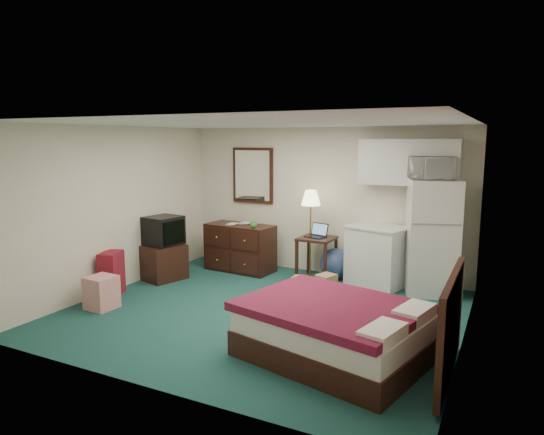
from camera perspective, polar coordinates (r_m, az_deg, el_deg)
The scene contains 25 objects.
floor at distance 6.63m, azimuth -1.13°, elevation -11.07°, with size 5.00×4.50×0.01m, color #0D3C35.
ceiling at distance 6.23m, azimuth -1.20°, elevation 11.06°, with size 5.00×4.50×0.01m, color beige.
walls at distance 6.31m, azimuth -1.16°, elevation -0.36°, with size 5.01×4.51×2.50m.
mirror at distance 8.84m, azimuth -2.26°, elevation 4.98°, with size 0.80×0.06×1.00m, color white, non-canonical shape.
upper_cabinets at distance 7.73m, azimuth 15.82°, elevation 6.27°, with size 1.50×0.35×0.70m, color silver, non-canonical shape.
headboard at distance 5.00m, azimuth 20.28°, elevation -11.85°, with size 0.06×1.56×1.00m, color black, non-canonical shape.
dresser at distance 8.57m, azimuth -3.77°, elevation -3.54°, with size 1.21×0.55×0.82m, color black, non-canonical shape.
floor_lamp at distance 8.08m, azimuth 4.54°, elevation -1.98°, with size 0.32×0.32×1.47m, color #BA903B, non-canonical shape.
desk at distance 8.08m, azimuth 5.26°, elevation -4.78°, with size 0.56×0.56×0.70m, color black, non-canonical shape.
exercise_ball at distance 8.15m, azimuth 7.43°, elevation -5.40°, with size 0.51×0.51×0.51m, color #34487E.
kitchen_counter at distance 7.86m, azimuth 12.30°, elevation -4.53°, with size 0.84×0.64×0.92m, color silver, non-canonical shape.
fridge at distance 7.60m, azimuth 18.29°, elevation -2.19°, with size 0.71×0.71×1.72m, color silver, non-canonical shape.
bed at distance 5.32m, azimuth 7.39°, elevation -13.06°, with size 1.81×1.41×0.58m, color #460517, non-canonical shape.
tv_stand at distance 8.25m, azimuth -12.69°, elevation -5.14°, with size 0.57×0.63×0.57m, color black, non-canonical shape.
suitcase at distance 7.63m, azimuth -18.35°, elevation -6.27°, with size 0.25×0.40×0.65m, color maroon, non-canonical shape.
retail_box at distance 7.10m, azimuth -19.42°, elevation -8.32°, with size 0.36×0.36×0.45m, color beige, non-canonical shape.
file_bin at distance 8.52m, azimuth -3.37°, elevation -5.52°, with size 0.39×0.29×0.27m, color gray, non-canonical shape.
cardboard_box_a at distance 7.55m, azimuth 3.38°, elevation -7.72°, with size 0.24×0.21×0.21m, color #9E8246, non-canonical shape.
cardboard_box_b at distance 7.46m, azimuth 6.40°, elevation -7.70°, with size 0.23×0.28×0.28m, color #9E8246, non-canonical shape.
laptop at distance 7.98m, azimuth 5.16°, elevation -1.56°, with size 0.32×0.26×0.22m, color black, non-canonical shape.
crt_tv at distance 8.19m, azimuth -12.66°, elevation -1.51°, with size 0.51×0.55×0.47m, color black, non-canonical shape.
microwave at distance 7.47m, azimuth 18.21°, elevation 5.87°, with size 0.61×0.34×0.41m, color silver.
book_a at distance 8.54m, azimuth -5.16°, elevation -0.07°, with size 0.16×0.02×0.21m, color #9E8246.
book_b at distance 8.60m, azimuth -3.66°, elevation 0.03°, with size 0.16×0.02×0.22m, color #9E8246.
mug at distance 8.17m, azimuth -2.21°, elevation -0.78°, with size 0.13×0.10×0.13m, color #46913D.
Camera 1 is at (2.89, -5.51, 2.29)m, focal length 32.00 mm.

